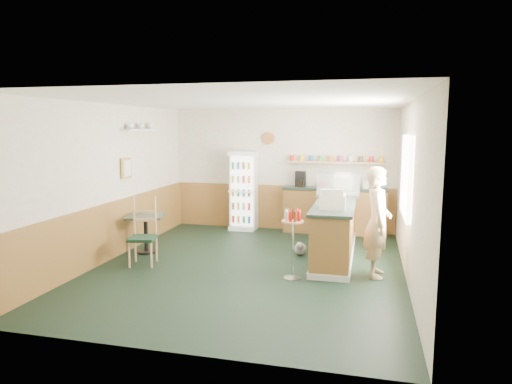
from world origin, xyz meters
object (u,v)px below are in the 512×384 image
(condiment_stand, at_px, (293,233))
(cafe_chair, at_px, (145,229))
(display_case, at_px, (338,184))
(shopkeeper, at_px, (378,222))
(drinks_fridge, at_px, (244,191))
(cafe_table, at_px, (146,226))
(cash_register, at_px, (333,201))

(condiment_stand, relative_size, cafe_chair, 0.92)
(display_case, xyz_separation_m, condiment_stand, (-0.54, -1.96, -0.52))
(display_case, height_order, shopkeeper, shopkeeper)
(drinks_fridge, distance_m, cafe_table, 2.67)
(shopkeeper, height_order, cafe_chair, shopkeeper)
(display_case, bearing_deg, cafe_table, -161.25)
(cafe_chair, bearing_deg, display_case, 16.62)
(cash_register, height_order, cafe_chair, cash_register)
(drinks_fridge, bearing_deg, cafe_chair, -107.35)
(condiment_stand, distance_m, cafe_table, 2.97)
(cafe_table, distance_m, cafe_chair, 0.68)
(condiment_stand, height_order, cafe_table, condiment_stand)
(cafe_chair, bearing_deg, drinks_fridge, 59.67)
(drinks_fridge, distance_m, shopkeeper, 3.95)
(display_case, bearing_deg, condiment_stand, -105.54)
(drinks_fridge, xyz_separation_m, cash_register, (2.18, -2.55, 0.24))
(cafe_table, bearing_deg, cash_register, -3.54)
(drinks_fridge, xyz_separation_m, shopkeeper, (2.88, -2.71, -0.03))
(cafe_chair, bearing_deg, shopkeeper, -9.37)
(cafe_table, bearing_deg, display_case, 18.75)
(display_case, xyz_separation_m, cafe_chair, (-3.10, -1.76, -0.64))
(shopkeeper, bearing_deg, condiment_stand, 108.35)
(condiment_stand, distance_m, cafe_chair, 2.56)
(cafe_chair, bearing_deg, condiment_stand, -17.44)
(display_case, bearing_deg, shopkeeper, -65.28)
(cash_register, relative_size, shopkeeper, 0.24)
(display_case, bearing_deg, drinks_fridge, 151.39)
(shopkeeper, bearing_deg, cash_register, 76.37)
(drinks_fridge, bearing_deg, shopkeeper, -43.26)
(cash_register, bearing_deg, cafe_chair, -174.74)
(condiment_stand, bearing_deg, display_case, 74.46)
(cash_register, xyz_separation_m, cafe_table, (-3.40, 0.21, -0.63))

